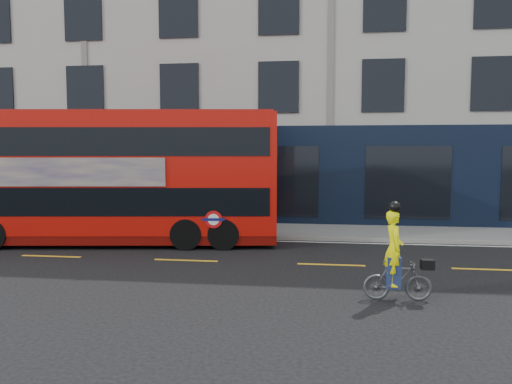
# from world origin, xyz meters

# --- Properties ---
(ground) EXTENTS (120.00, 120.00, 0.00)m
(ground) POSITION_xyz_m (0.00, 0.00, 0.00)
(ground) COLOR black
(ground) RESTS_ON ground
(pavement) EXTENTS (60.00, 3.00, 0.12)m
(pavement) POSITION_xyz_m (0.00, 6.50, 0.06)
(pavement) COLOR gray
(pavement) RESTS_ON ground
(kerb) EXTENTS (60.00, 0.12, 0.13)m
(kerb) POSITION_xyz_m (0.00, 5.00, 0.07)
(kerb) COLOR gray
(kerb) RESTS_ON ground
(building_terrace) EXTENTS (50.00, 10.07, 15.00)m
(building_terrace) POSITION_xyz_m (0.00, 12.94, 7.49)
(building_terrace) COLOR #A8A49E
(building_terrace) RESTS_ON ground
(road_edge_line) EXTENTS (58.00, 0.10, 0.01)m
(road_edge_line) POSITION_xyz_m (0.00, 4.70, 0.00)
(road_edge_line) COLOR silver
(road_edge_line) RESTS_ON ground
(lane_dashes) EXTENTS (58.00, 0.12, 0.01)m
(lane_dashes) POSITION_xyz_m (0.00, 1.50, 0.00)
(lane_dashes) COLOR gold
(lane_dashes) RESTS_ON ground
(bus) EXTENTS (10.83, 3.79, 4.28)m
(bus) POSITION_xyz_m (-6.97, 3.68, 2.19)
(bus) COLOR #B70E07
(bus) RESTS_ON ground
(cyclist) EXTENTS (1.41, 0.57, 2.05)m
(cyclist) POSITION_xyz_m (1.25, -1.50, 0.71)
(cyclist) COLOR #4B4E50
(cyclist) RESTS_ON ground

